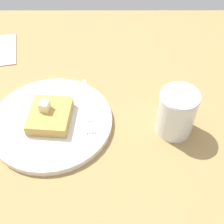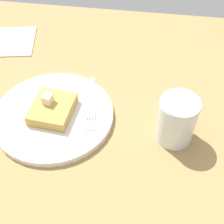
% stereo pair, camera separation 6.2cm
% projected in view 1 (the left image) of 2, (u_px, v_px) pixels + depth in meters
% --- Properties ---
extents(table_surface, '(0.94, 0.94, 0.02)m').
position_uv_depth(table_surface, '(76.00, 129.00, 0.67)').
color(table_surface, '#9F7C49').
rests_on(table_surface, ground).
extents(plate, '(0.26, 0.26, 0.01)m').
position_uv_depth(plate, '(51.00, 121.00, 0.66)').
color(plate, silver).
rests_on(plate, table_surface).
extents(toast_slice_center, '(0.10, 0.09, 0.02)m').
position_uv_depth(toast_slice_center, '(50.00, 116.00, 0.64)').
color(toast_slice_center, '#C19346').
rests_on(toast_slice_center, plate).
extents(butter_pat_primary, '(0.02, 0.02, 0.02)m').
position_uv_depth(butter_pat_primary, '(45.00, 106.00, 0.63)').
color(butter_pat_primary, beige).
rests_on(butter_pat_primary, toast_slice_center).
extents(fork, '(0.16, 0.04, 0.00)m').
position_uv_depth(fork, '(88.00, 108.00, 0.67)').
color(fork, silver).
rests_on(fork, plate).
extents(syrup_jar, '(0.08, 0.08, 0.10)m').
position_uv_depth(syrup_jar, '(176.00, 114.00, 0.62)').
color(syrup_jar, '#54260C').
rests_on(syrup_jar, table_surface).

